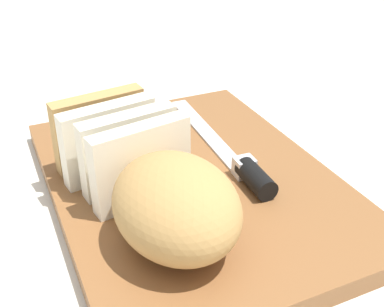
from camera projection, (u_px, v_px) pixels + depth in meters
name	position (u px, v px, depth m)	size (l,w,h in m)	color
ground_plane	(192.00, 192.00, 0.57)	(3.00, 3.00, 0.00)	silver
cutting_board	(192.00, 184.00, 0.56)	(0.42, 0.31, 0.02)	brown
bread_loaf	(153.00, 181.00, 0.47)	(0.26, 0.14, 0.09)	tan
bread_knife	(241.00, 164.00, 0.56)	(0.27, 0.04, 0.02)	silver
crumb_near_knife	(242.00, 174.00, 0.56)	(0.00, 0.00, 0.00)	#A8753D
crumb_near_loaf	(248.00, 179.00, 0.54)	(0.01, 0.01, 0.01)	#A8753D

